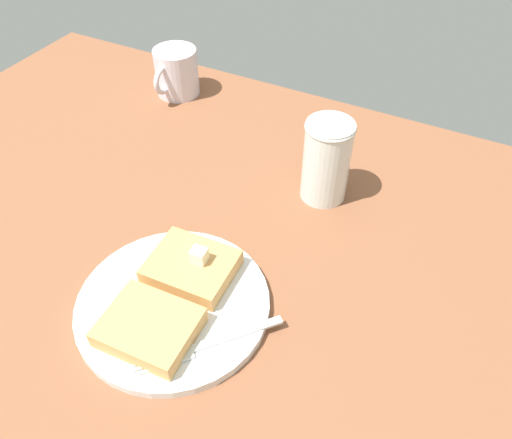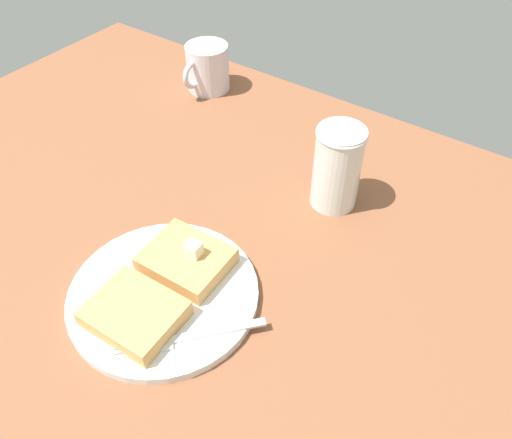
# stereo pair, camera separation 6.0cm
# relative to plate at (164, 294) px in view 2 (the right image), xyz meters

# --- Properties ---
(table_surface) EXTENTS (1.03, 1.03, 0.02)m
(table_surface) POSITION_rel_plate_xyz_m (0.02, -0.08, -0.02)
(table_surface) COLOR brown
(table_surface) RESTS_ON ground
(plate) EXTENTS (0.22, 0.22, 0.01)m
(plate) POSITION_rel_plate_xyz_m (0.00, 0.00, 0.00)
(plate) COLOR silver
(plate) RESTS_ON table_surface
(toast_slice_left) EXTENTS (0.08, 0.10, 0.02)m
(toast_slice_left) POSITION_rel_plate_xyz_m (-0.04, -0.00, 0.02)
(toast_slice_left) COLOR tan
(toast_slice_left) RESTS_ON plate
(toast_slice_middle) EXTENTS (0.08, 0.10, 0.02)m
(toast_slice_middle) POSITION_rel_plate_xyz_m (0.04, 0.00, 0.02)
(toast_slice_middle) COLOR tan
(toast_slice_middle) RESTS_ON plate
(butter_pat_primary) EXTENTS (0.02, 0.02, 0.02)m
(butter_pat_primary) POSITION_rel_plate_xyz_m (-0.05, 0.01, 0.04)
(butter_pat_primary) COLOR #F7F2C4
(butter_pat_primary) RESTS_ON toast_slice_left
(fork) EXTENTS (0.13, 0.12, 0.00)m
(fork) POSITION_rel_plate_xyz_m (0.03, 0.06, 0.01)
(fork) COLOR silver
(fork) RESTS_ON plate
(syrup_jar) EXTENTS (0.07, 0.07, 0.12)m
(syrup_jar) POSITION_rel_plate_xyz_m (-0.26, 0.08, 0.05)
(syrup_jar) COLOR #5D2C10
(syrup_jar) RESTS_ON table_surface
(coffee_mug) EXTENTS (0.10, 0.07, 0.08)m
(coffee_mug) POSITION_rel_plate_xyz_m (-0.39, -0.25, 0.03)
(coffee_mug) COLOR silver
(coffee_mug) RESTS_ON table_surface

